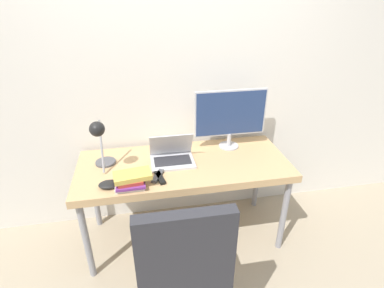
% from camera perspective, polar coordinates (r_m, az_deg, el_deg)
% --- Properties ---
extents(ground_plane, '(12.00, 12.00, 0.00)m').
position_cam_1_polar(ground_plane, '(2.62, -0.02, -22.08)').
color(ground_plane, tan).
extents(wall_back, '(8.00, 0.05, 2.60)m').
position_cam_1_polar(wall_back, '(2.55, -3.26, 11.63)').
color(wall_back, silver).
rests_on(wall_back, ground_plane).
extents(desk, '(1.67, 0.70, 0.76)m').
position_cam_1_polar(desk, '(2.42, -1.55, -4.89)').
color(desk, tan).
rests_on(desk, ground_plane).
extents(laptop, '(0.34, 0.26, 0.24)m').
position_cam_1_polar(laptop, '(2.39, -3.81, -2.28)').
color(laptop, silver).
rests_on(laptop, desk).
extents(monitor, '(0.61, 0.17, 0.51)m').
position_cam_1_polar(monitor, '(2.53, 7.33, 5.44)').
color(monitor, '#B7B7BC').
rests_on(monitor, desk).
extents(desk_lamp, '(0.16, 0.30, 0.43)m').
position_cam_1_polar(desk_lamp, '(2.24, -17.20, 0.99)').
color(desk_lamp, '#4C4C51').
rests_on(desk_lamp, desk).
extents(office_chair, '(0.55, 0.56, 1.11)m').
position_cam_1_polar(office_chair, '(1.79, -1.70, -22.74)').
color(office_chair, black).
rests_on(office_chair, ground_plane).
extents(book_stack, '(0.27, 0.22, 0.10)m').
position_cam_1_polar(book_stack, '(2.14, -11.55, -6.67)').
color(book_stack, silver).
rests_on(book_stack, desk).
extents(tv_remote, '(0.11, 0.17, 0.02)m').
position_cam_1_polar(tv_remote, '(2.22, -6.54, -6.08)').
color(tv_remote, '#4C4C51').
rests_on(tv_remote, desk).
extents(media_remote, '(0.07, 0.17, 0.02)m').
position_cam_1_polar(media_remote, '(2.20, -6.12, -6.40)').
color(media_remote, black).
rests_on(media_remote, desk).
extents(game_controller, '(0.15, 0.10, 0.04)m').
position_cam_1_polar(game_controller, '(2.18, -15.51, -7.42)').
color(game_controller, black).
rests_on(game_controller, desk).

